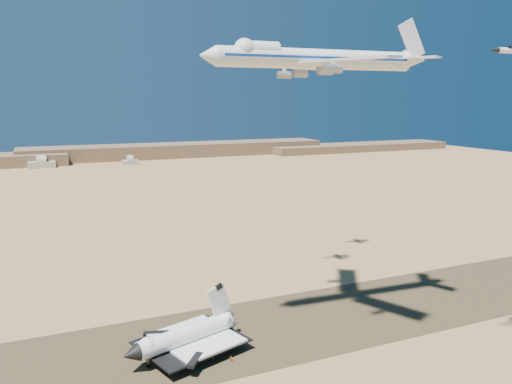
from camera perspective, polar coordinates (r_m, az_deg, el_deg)
name	(u,v)px	position (r m, az deg, el deg)	size (l,w,h in m)	color
ground	(248,333)	(175.31, -0.88, -15.82)	(1200.00, 1200.00, 0.00)	#A7774A
runway	(248,333)	(175.30, -0.88, -15.81)	(600.00, 50.00, 0.06)	#483B24
ridgeline	(143,153)	(687.77, -12.84, 4.32)	(960.00, 90.00, 18.00)	brown
hangars	(38,165)	(627.97, -23.65, 2.89)	(200.50, 29.50, 30.00)	#B1AC9D
shuttle	(185,337)	(162.21, -8.09, -16.12)	(40.40, 32.16, 19.69)	white
carrier_747	(311,59)	(160.76, 6.30, 14.90)	(77.71, 60.23, 19.38)	white
crew_a	(201,354)	(161.46, -6.30, -17.94)	(0.66, 0.44, 1.82)	orange
crew_b	(213,358)	(159.08, -4.95, -18.37)	(0.89, 0.52, 1.84)	orange
crew_c	(231,359)	(158.39, -2.88, -18.49)	(1.07, 0.55, 1.82)	orange
chase_jet_d	(292,60)	(208.00, 4.18, 14.81)	(15.51, 8.70, 3.89)	white
chase_jet_e	(321,60)	(237.03, 7.41, 14.75)	(15.57, 8.73, 3.90)	white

